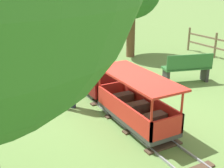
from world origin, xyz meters
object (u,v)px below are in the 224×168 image
Objects in this scene: locomotive at (95,76)px; conductor_person at (67,66)px; passenger_car at (136,105)px; park_bench at (187,68)px.

locomotive is 0.89× the size of conductor_person.
park_bench is (2.53, 1.36, -0.01)m from passenger_car.
park_bench is (2.53, -0.40, -0.07)m from locomotive.
locomotive is at bearing 171.02° from park_bench.
conductor_person is at bearing -153.09° from locomotive.
passenger_car reaches higher than park_bench.
park_bench is at bearing 0.39° from conductor_person.
conductor_person reaches higher than park_bench.
conductor_person is 3.40m from park_bench.
locomotive is 1.76m from passenger_car.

